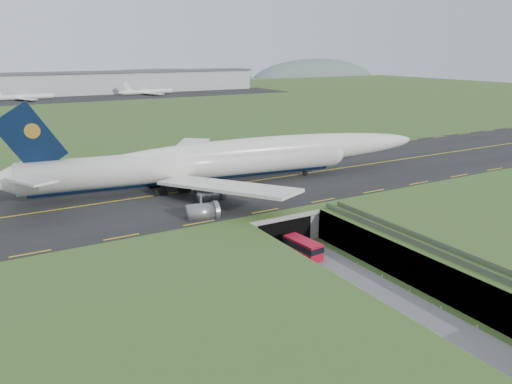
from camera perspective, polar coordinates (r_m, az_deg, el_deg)
ground at (r=90.42m, az=6.11°, el=-7.73°), size 900.00×900.00×0.00m
airfield_deck at (r=89.26m, az=6.17°, el=-5.97°), size 800.00×800.00×6.00m
trench_road at (r=85.02m, az=9.12°, el=-9.38°), size 12.00×75.00×0.20m
taxiway at (r=115.12m, az=-3.47°, el=0.77°), size 800.00×44.00×0.18m
tunnel_portal at (r=102.22m, az=0.66°, el=-2.79°), size 17.00×22.30×6.00m
guideway at (r=82.77m, az=20.39°, el=-7.00°), size 3.00×53.00×7.05m
jumbo_jet at (r=114.65m, az=-3.76°, el=3.64°), size 103.33×64.44×21.49m
shuttle_tram at (r=90.80m, az=5.37°, el=-6.39°), size 3.73×8.21×3.24m
cargo_terminal at (r=369.90m, az=-22.75°, el=11.31°), size 320.00×67.00×15.60m
distant_hills at (r=510.97m, az=-17.35°, el=10.74°), size 700.00×91.00×60.00m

